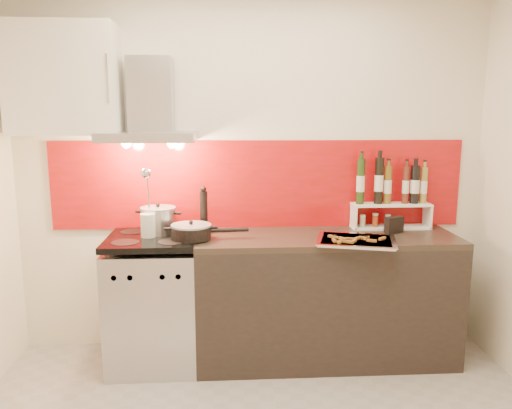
{
  "coord_description": "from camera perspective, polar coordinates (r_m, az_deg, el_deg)",
  "views": [
    {
      "loc": [
        -0.19,
        -2.22,
        1.73
      ],
      "look_at": [
        0.0,
        0.95,
        1.15
      ],
      "focal_mm": 35.0,
      "sensor_mm": 36.0,
      "label": 1
    }
  ],
  "objects": [
    {
      "name": "back_wall",
      "position": [
        3.65,
        -0.43,
        3.59
      ],
      "size": [
        3.4,
        0.02,
        2.6
      ],
      "primitive_type": "cube",
      "color": "silver",
      "rests_on": "ground"
    },
    {
      "name": "backsplash",
      "position": [
        3.65,
        0.37,
        2.32
      ],
      "size": [
        3.0,
        0.02,
        0.64
      ],
      "primitive_type": "cube",
      "color": "#961208",
      "rests_on": "back_wall"
    },
    {
      "name": "range_stove",
      "position": [
        3.6,
        -11.56,
        -10.88
      ],
      "size": [
        0.6,
        0.6,
        0.91
      ],
      "color": "#B7B7BA",
      "rests_on": "ground"
    },
    {
      "name": "counter",
      "position": [
        3.63,
        7.9,
        -10.42
      ],
      "size": [
        1.8,
        0.6,
        0.9
      ],
      "color": "black",
      "rests_on": "ground"
    },
    {
      "name": "range_hood",
      "position": [
        3.5,
        -12.01,
        10.33
      ],
      "size": [
        0.62,
        0.5,
        0.61
      ],
      "color": "#B7B7BA",
      "rests_on": "back_wall"
    },
    {
      "name": "upper_cabinet",
      "position": [
        3.61,
        -21.07,
        13.17
      ],
      "size": [
        0.7,
        0.35,
        0.72
      ],
      "primitive_type": "cube",
      "color": "white",
      "rests_on": "back_wall"
    },
    {
      "name": "stock_pot",
      "position": [
        3.55,
        -11.1,
        -1.72
      ],
      "size": [
        0.25,
        0.25,
        0.21
      ],
      "color": "#B7B7BA",
      "rests_on": "range_stove"
    },
    {
      "name": "saute_pan",
      "position": [
        3.35,
        -7.29,
        -3.06
      ],
      "size": [
        0.52,
        0.27,
        0.12
      ],
      "color": "black",
      "rests_on": "range_stove"
    },
    {
      "name": "utensil_jar",
      "position": [
        3.41,
        -12.26,
        -1.5
      ],
      "size": [
        0.1,
        0.15,
        0.48
      ],
      "color": "silver",
      "rests_on": "range_stove"
    },
    {
      "name": "pepper_mill",
      "position": [
        3.49,
        -5.99,
        -0.72
      ],
      "size": [
        0.05,
        0.05,
        0.34
      ],
      "color": "black",
      "rests_on": "counter"
    },
    {
      "name": "step_shelf",
      "position": [
        3.76,
        15.18,
        0.86
      ],
      "size": [
        0.57,
        0.16,
        0.52
      ],
      "color": "white",
      "rests_on": "counter"
    },
    {
      "name": "caddy_box",
      "position": [
        3.65,
        15.5,
        -2.23
      ],
      "size": [
        0.14,
        0.1,
        0.11
      ],
      "primitive_type": "cube",
      "rotation": [
        0.0,
        0.0,
        0.4
      ],
      "color": "black",
      "rests_on": "counter"
    },
    {
      "name": "baking_tray",
      "position": [
        3.33,
        11.33,
        -4.03
      ],
      "size": [
        0.58,
        0.5,
        0.03
      ],
      "color": "silver",
      "rests_on": "counter"
    }
  ]
}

